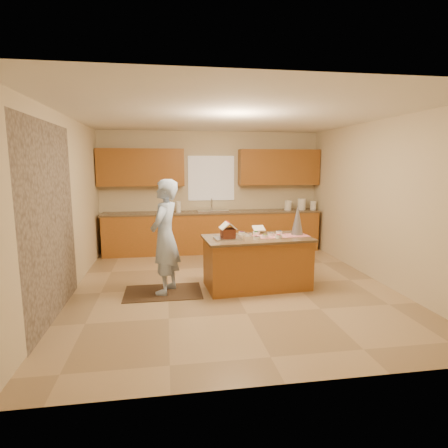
{
  "coord_description": "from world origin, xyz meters",
  "views": [
    {
      "loc": [
        -1.03,
        -5.68,
        1.97
      ],
      "look_at": [
        -0.1,
        0.2,
        1.0
      ],
      "focal_mm": 29.52,
      "sensor_mm": 36.0,
      "label": 1
    }
  ],
  "objects_px": {
    "island_base": "(257,263)",
    "tinsel_tree": "(297,220)",
    "gingerbread_house": "(228,232)",
    "boy": "(165,237)"
  },
  "relations": [
    {
      "from": "island_base",
      "to": "tinsel_tree",
      "type": "xyz_separation_m",
      "value": [
        0.69,
        0.09,
        0.68
      ]
    },
    {
      "from": "island_base",
      "to": "gingerbread_house",
      "type": "height_order",
      "value": "gingerbread_house"
    },
    {
      "from": "tinsel_tree",
      "to": "gingerbread_house",
      "type": "xyz_separation_m",
      "value": [
        -1.18,
        -0.17,
        -0.13
      ]
    },
    {
      "from": "tinsel_tree",
      "to": "boy",
      "type": "height_order",
      "value": "boy"
    },
    {
      "from": "tinsel_tree",
      "to": "boy",
      "type": "bearing_deg",
      "value": -176.36
    },
    {
      "from": "island_base",
      "to": "boy",
      "type": "distance_m",
      "value": 1.53
    },
    {
      "from": "tinsel_tree",
      "to": "boy",
      "type": "xyz_separation_m",
      "value": [
        -2.14,
        -0.14,
        -0.19
      ]
    },
    {
      "from": "boy",
      "to": "gingerbread_house",
      "type": "bearing_deg",
      "value": 109.49
    },
    {
      "from": "island_base",
      "to": "gingerbread_house",
      "type": "bearing_deg",
      "value": -174.81
    },
    {
      "from": "island_base",
      "to": "tinsel_tree",
      "type": "bearing_deg",
      "value": 3.67
    }
  ]
}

